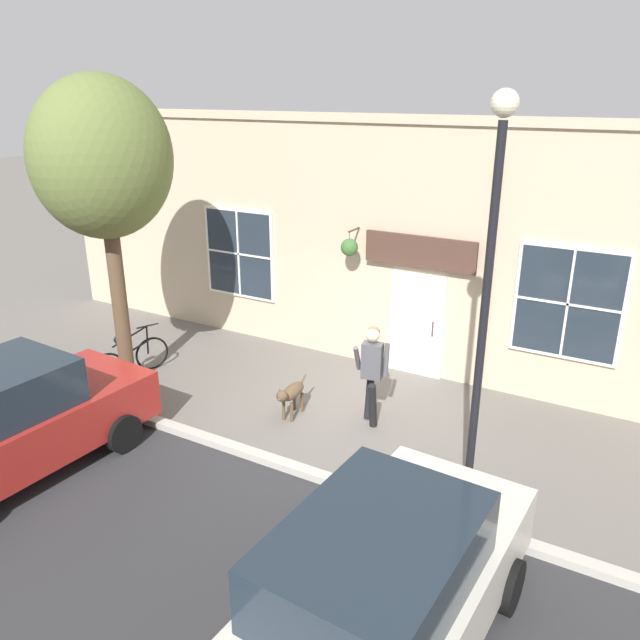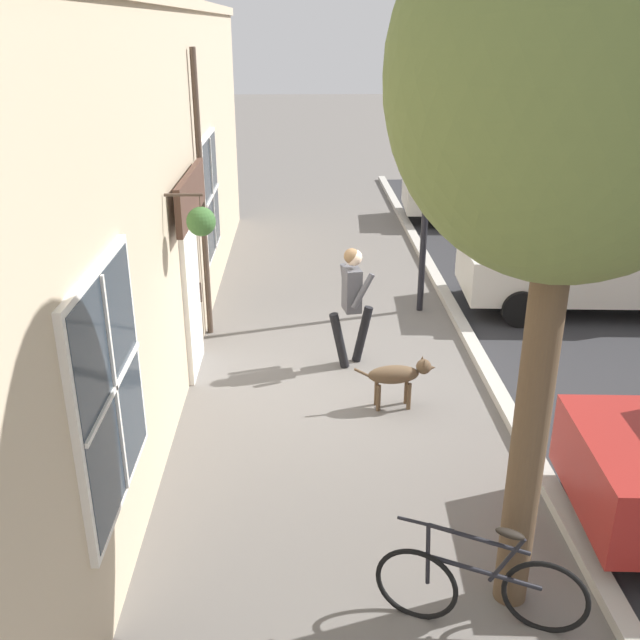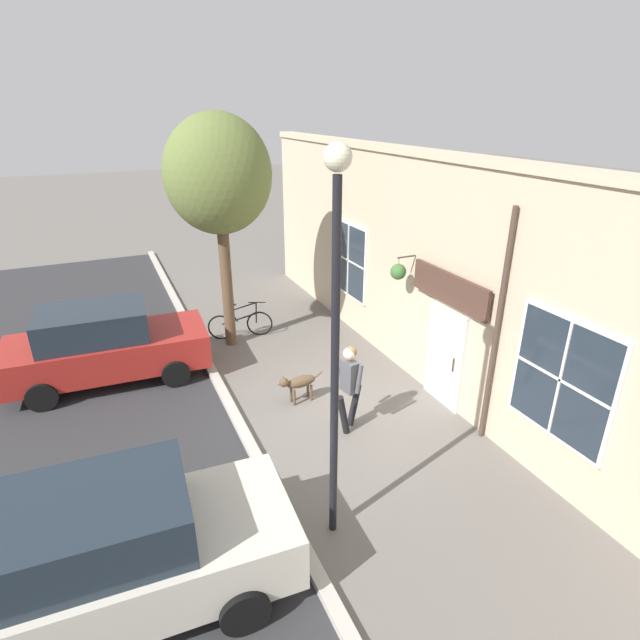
% 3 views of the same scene
% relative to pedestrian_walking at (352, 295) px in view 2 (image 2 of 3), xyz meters
% --- Properties ---
extents(ground_plane, '(90.00, 90.00, 0.00)m').
position_rel_pedestrian_walking_xyz_m(ground_plane, '(-0.08, -0.48, -1.08)').
color(ground_plane, '#66605B').
extents(storefront_facade, '(0.95, 18.00, 4.99)m').
position_rel_pedestrian_walking_xyz_m(storefront_facade, '(-2.43, -0.49, 1.42)').
color(storefront_facade, '#C6B293').
rests_on(storefront_facade, ground_plane).
extents(pedestrian_walking, '(0.68, 0.55, 1.78)m').
position_rel_pedestrian_walking_xyz_m(pedestrian_walking, '(0.00, 0.00, 0.00)').
color(pedestrian_walking, black).
rests_on(pedestrian_walking, ground_plane).
extents(dog_on_leash, '(1.07, 0.32, 0.69)m').
position_rel_pedestrian_walking_xyz_m(dog_on_leash, '(0.52, -1.29, -0.62)').
color(dog_on_leash, brown).
rests_on(dog_on_leash, ground_plane).
extents(street_tree_by_curb, '(2.51, 2.26, 5.70)m').
position_rel_pedestrian_walking_xyz_m(street_tree_by_curb, '(1.02, -4.64, 3.15)').
color(street_tree_by_curb, brown).
rests_on(street_tree_by_curb, ground_plane).
extents(leaning_bicycle, '(1.69, 0.49, 1.01)m').
position_rel_pedestrian_walking_xyz_m(leaning_bicycle, '(0.72, -4.94, -0.70)').
color(leaning_bicycle, black).
rests_on(leaning_bicycle, ground_plane).
extents(parked_car_mid_block, '(4.39, 2.12, 1.75)m').
position_rel_pedestrian_walking_xyz_m(parked_car_mid_block, '(4.32, 2.14, -0.20)').
color(parked_car_mid_block, beige).
rests_on(parked_car_mid_block, ground_plane).
extents(parked_car_far_end, '(4.39, 2.12, 1.75)m').
position_rel_pedestrian_walking_xyz_m(parked_car_far_end, '(4.14, 8.25, -0.20)').
color(parked_car_far_end, beige).
rests_on(parked_car_far_end, ground_plane).
extents(street_lamp, '(0.32, 0.32, 5.44)m').
position_rel_pedestrian_walking_xyz_m(street_lamp, '(1.36, 2.12, 2.42)').
color(street_lamp, black).
rests_on(street_lamp, ground_plane).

